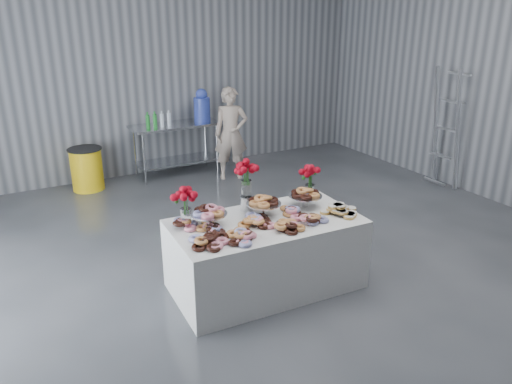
% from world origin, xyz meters
% --- Properties ---
extents(ground, '(9.00, 9.00, 0.00)m').
position_xyz_m(ground, '(0.00, 0.00, 0.00)').
color(ground, '#33363A').
rests_on(ground, ground).
extents(room_walls, '(8.04, 9.04, 4.02)m').
position_xyz_m(room_walls, '(-0.27, 0.07, 2.64)').
color(room_walls, gray).
rests_on(room_walls, ground).
extents(display_table, '(1.95, 1.09, 0.75)m').
position_xyz_m(display_table, '(-0.26, 0.16, 0.38)').
color(display_table, white).
rests_on(display_table, ground).
extents(prep_table, '(1.50, 0.60, 0.90)m').
position_xyz_m(prep_table, '(0.27, 4.10, 0.62)').
color(prep_table, silver).
rests_on(prep_table, ground).
extents(donut_mounds, '(1.84, 0.89, 0.09)m').
position_xyz_m(donut_mounds, '(-0.26, 0.11, 0.80)').
color(donut_mounds, '#E59254').
rests_on(donut_mounds, display_table).
extents(cake_stand_left, '(0.36, 0.36, 0.17)m').
position_xyz_m(cake_stand_left, '(-0.80, 0.33, 0.89)').
color(cake_stand_left, silver).
rests_on(cake_stand_left, display_table).
extents(cake_stand_mid, '(0.36, 0.36, 0.17)m').
position_xyz_m(cake_stand_mid, '(-0.20, 0.30, 0.89)').
color(cake_stand_mid, silver).
rests_on(cake_stand_mid, display_table).
extents(cake_stand_right, '(0.36, 0.36, 0.17)m').
position_xyz_m(cake_stand_right, '(0.30, 0.28, 0.89)').
color(cake_stand_right, silver).
rests_on(cake_stand_right, display_table).
extents(danish_pile, '(0.48, 0.48, 0.11)m').
position_xyz_m(danish_pile, '(0.48, -0.03, 0.81)').
color(danish_pile, white).
rests_on(danish_pile, display_table).
extents(bouquet_left, '(0.26, 0.26, 0.42)m').
position_xyz_m(bouquet_left, '(-1.00, 0.44, 1.05)').
color(bouquet_left, white).
rests_on(bouquet_left, display_table).
extents(bouquet_right, '(0.26, 0.26, 0.42)m').
position_xyz_m(bouquet_right, '(0.45, 0.42, 1.05)').
color(bouquet_right, white).
rests_on(bouquet_right, display_table).
extents(bouquet_center, '(0.26, 0.26, 0.57)m').
position_xyz_m(bouquet_center, '(-0.29, 0.51, 1.13)').
color(bouquet_center, silver).
rests_on(bouquet_center, display_table).
extents(water_jug, '(0.28, 0.28, 0.55)m').
position_xyz_m(water_jug, '(0.77, 4.10, 1.15)').
color(water_jug, '#425AE0').
rests_on(water_jug, prep_table).
extents(drink_bottles, '(0.54, 0.08, 0.27)m').
position_xyz_m(drink_bottles, '(-0.05, 4.00, 1.04)').
color(drink_bottles, '#268C33').
rests_on(drink_bottles, prep_table).
extents(person, '(0.65, 0.54, 1.54)m').
position_xyz_m(person, '(1.02, 3.50, 0.77)').
color(person, '#CC8C93').
rests_on(person, ground).
extents(trash_barrel, '(0.53, 0.53, 0.68)m').
position_xyz_m(trash_barrel, '(-1.25, 4.10, 0.34)').
color(trash_barrel, yellow).
rests_on(trash_barrel, ground).
extents(stepladder, '(0.51, 0.48, 1.94)m').
position_xyz_m(stepladder, '(3.75, 1.42, 0.96)').
color(stepladder, silver).
rests_on(stepladder, ground).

